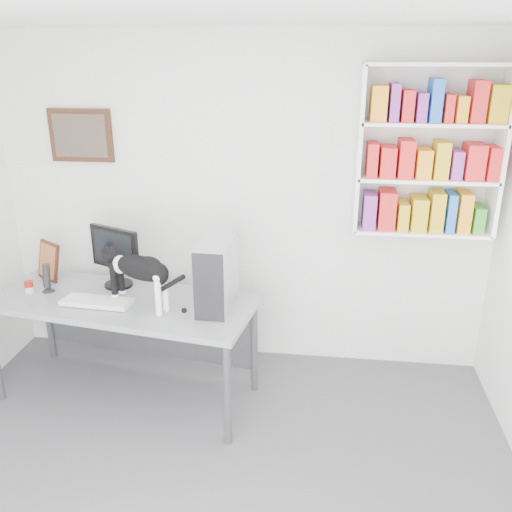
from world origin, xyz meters
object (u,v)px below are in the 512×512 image
object	(u,v)px
soup_can	(29,287)
pc_tower	(217,274)
speaker	(47,277)
bookshelf	(429,152)
monitor	(116,257)
keyboard	(97,302)
leaning_print	(49,260)
cat	(140,281)
desk	(126,348)

from	to	relation	value
soup_can	pc_tower	bearing A→B (deg)	-1.68
speaker	soup_can	xyz separation A→B (m)	(-0.13, -0.04, -0.07)
bookshelf	pc_tower	distance (m)	1.77
monitor	pc_tower	xyz separation A→B (m)	(0.84, -0.25, 0.01)
monitor	keyboard	bearing A→B (deg)	-72.03
bookshelf	leaning_print	size ratio (longest dim) A/B	3.91
cat	pc_tower	bearing A→B (deg)	32.43
desk	cat	size ratio (longest dim) A/B	2.96
bookshelf	desk	distance (m)	2.69
desk	speaker	distance (m)	0.80
pc_tower	soup_can	world-z (taller)	pc_tower
leaning_print	soup_can	distance (m)	0.30
keyboard	cat	world-z (taller)	cat
desk	speaker	size ratio (longest dim) A/B	8.64
pc_tower	cat	distance (m)	0.54
keyboard	soup_can	size ratio (longest dim) A/B	5.49
bookshelf	keyboard	world-z (taller)	bookshelf
cat	bookshelf	bearing A→B (deg)	42.34
bookshelf	cat	size ratio (longest dim) A/B	1.87
speaker	leaning_print	bearing A→B (deg)	114.73
speaker	soup_can	size ratio (longest dim) A/B	2.47
pc_tower	speaker	bearing A→B (deg)	178.04
desk	cat	xyz separation A→B (m)	(0.20, -0.10, 0.61)
bookshelf	soup_can	world-z (taller)	bookshelf
desk	speaker	bearing A→B (deg)	-178.51
desk	monitor	world-z (taller)	monitor
leaning_print	bookshelf	bearing A→B (deg)	38.89
speaker	soup_can	distance (m)	0.15
desk	monitor	size ratio (longest dim) A/B	4.05
keyboard	pc_tower	distance (m)	0.90
bookshelf	speaker	bearing A→B (deg)	-169.15
leaning_print	speaker	bearing A→B (deg)	-34.17
monitor	cat	distance (m)	0.46
keyboard	bookshelf	bearing A→B (deg)	20.40
speaker	monitor	bearing A→B (deg)	21.01
keyboard	cat	bearing A→B (deg)	2.61
monitor	speaker	world-z (taller)	monitor
desk	cat	bearing A→B (deg)	-18.11
monitor	pc_tower	distance (m)	0.87
monitor	keyboard	distance (m)	0.41
pc_tower	leaning_print	xyz separation A→B (m)	(-1.43, 0.32, -0.09)
monitor	cat	world-z (taller)	monitor
desk	pc_tower	bearing A→B (deg)	7.92
bookshelf	cat	bearing A→B (deg)	-160.44
pc_tower	leaning_print	world-z (taller)	pc_tower
keyboard	desk	bearing A→B (deg)	36.31
monitor	pc_tower	world-z (taller)	pc_tower
desk	speaker	xyz separation A→B (m)	(-0.60, 0.07, 0.52)
desk	soup_can	world-z (taller)	soup_can
monitor	cat	size ratio (longest dim) A/B	0.73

